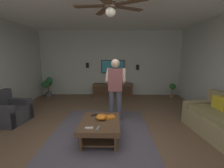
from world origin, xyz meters
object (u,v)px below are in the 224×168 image
book (109,117)px  wall_speaker_left (138,67)px  armchair (8,112)px  person_standing (115,86)px  ceiling_fan (111,7)px  vase_round (115,81)px  tv (113,67)px  remote_grey (98,128)px  wall_speaker_right (87,65)px  remote_white (89,128)px  media_console (113,90)px  coffee_table (100,126)px  potted_plant_tall (47,84)px  remote_black (94,115)px  bowl (101,117)px  potted_plant_short (172,88)px

book → wall_speaker_left: 3.83m
armchair → person_standing: person_standing is taller
ceiling_fan → vase_round: bearing=-0.9°
vase_round → tv: bearing=23.3°
remote_grey → wall_speaker_left: (4.09, -1.29, 0.83)m
armchair → wall_speaker_right: wall_speaker_right is taller
book → remote_white: bearing=35.7°
armchair → media_console: bearing=52.8°
coffee_table → potted_plant_tall: potted_plant_tall is taller
book → wall_speaker_right: wall_speaker_right is taller
remote_black → vase_round: bearing=32.4°
remote_grey → wall_speaker_left: 4.37m
potted_plant_tall → wall_speaker_left: bearing=-83.5°
potted_plant_tall → vase_round: size_ratio=3.92×
potted_plant_tall → bowl: potted_plant_tall is taller
vase_round → remote_black: bearing=172.0°
media_console → tv: tv is taller
person_standing → potted_plant_short: person_standing is taller
potted_plant_tall → vase_round: (0.22, -2.86, 0.12)m
potted_plant_short → remote_white: potted_plant_short is taller
book → wall_speaker_left: bearing=-125.9°
tv → book: bearing=-0.2°
media_console → bowl: 3.41m
potted_plant_short → vase_round: vase_round is taller
tv → potted_plant_short: tv is taller
media_console → wall_speaker_right: size_ratio=7.73×
media_console → remote_white: media_console is taller
tv → potted_plant_tall: size_ratio=1.17×
potted_plant_short → wall_speaker_left: wall_speaker_left is taller
potted_plant_short → vase_round: 2.44m
person_standing → remote_black: person_standing is taller
potted_plant_tall → remote_black: (-3.02, -2.40, -0.13)m
bowl → wall_speaker_right: 3.87m
tv → remote_black: bearing=-6.1°
potted_plant_short → ceiling_fan: (-3.64, 2.48, 2.06)m
armchair → potted_plant_tall: size_ratio=1.05×
armchair → person_standing: size_ratio=0.55×
coffee_table → tv: 3.86m
media_console → remote_black: (-3.20, 0.37, 0.14)m
coffee_table → remote_grey: (-0.35, 0.01, 0.12)m
book → person_standing: bearing=-117.6°
wall_speaker_right → armchair: bearing=152.2°
potted_plant_short → remote_grey: bearing=143.7°
wall_speaker_right → vase_round: bearing=-100.4°
person_standing → wall_speaker_right: 3.05m
armchair → vase_round: 3.93m
tv → wall_speaker_right: 1.12m
person_standing → potted_plant_short: (2.36, -2.40, -0.51)m
wall_speaker_left → ceiling_fan: bearing=165.4°
person_standing → wall_speaker_right: size_ratio=7.45×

